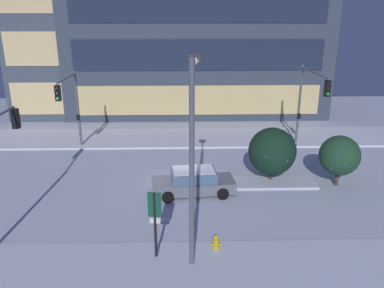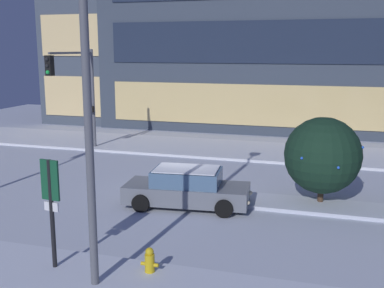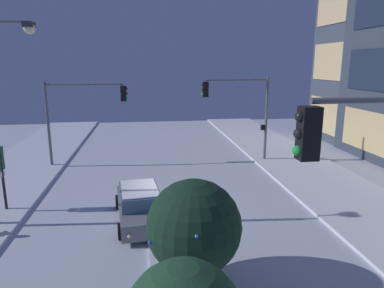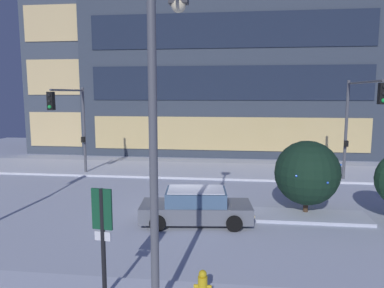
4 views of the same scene
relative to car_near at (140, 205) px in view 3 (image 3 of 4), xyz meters
The scene contains 8 objects.
ground 1.66m from the car_near, 116.03° to the left, with size 52.00×52.00×0.00m, color silver.
curb_strip_far 10.47m from the car_near, 93.62° to the left, with size 52.00×5.20×0.14m, color silver.
median_strip 3.27m from the car_near, 22.84° to the left, with size 9.00×1.80×0.14m, color silver.
car_near is the anchor object (origin of this frame).
traffic_light_corner_near_left 10.31m from the car_near, 157.59° to the right, with size 0.32×5.29×5.60m.
traffic_light_corner_far_left 11.42m from the car_near, 141.30° to the left, with size 0.32×4.65×5.86m.
parking_info_sign 6.54m from the car_near, 105.85° to the right, with size 0.55×0.13×3.08m.
decorated_tree_median 5.26m from the car_near, 19.39° to the left, with size 2.89×2.95×3.39m.
Camera 3 is at (15.01, -1.01, 6.72)m, focal length 32.56 mm.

